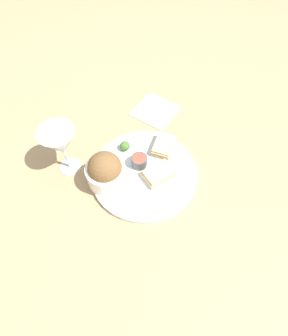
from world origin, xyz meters
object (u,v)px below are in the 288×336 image
at_px(sauce_ramekin, 139,161).
at_px(cheese_toast_far, 159,174).
at_px(wine_glass, 61,144).
at_px(salad_bowl, 106,171).
at_px(cheese_toast_near, 163,146).
at_px(napkin, 155,111).

height_order(sauce_ramekin, cheese_toast_far, sauce_ramekin).
xyz_separation_m(sauce_ramekin, wine_glass, (-0.14, 0.14, 0.08)).
bearing_deg(salad_bowl, wine_glass, 109.38).
distance_m(sauce_ramekin, cheese_toast_near, 0.09).
relative_size(cheese_toast_far, napkin, 0.61).
xyz_separation_m(salad_bowl, napkin, (0.29, 0.09, -0.06)).
bearing_deg(cheese_toast_near, salad_bowl, 168.87).
xyz_separation_m(cheese_toast_far, wine_glass, (-0.15, 0.21, 0.08)).
height_order(cheese_toast_far, wine_glass, wine_glass).
bearing_deg(wine_glass, cheese_toast_far, -54.78).
bearing_deg(wine_glass, cheese_toast_near, -34.02).
xyz_separation_m(cheese_toast_near, wine_glass, (-0.23, 0.15, 0.08)).
relative_size(salad_bowl, napkin, 0.71).
bearing_deg(napkin, salad_bowl, -162.35).
relative_size(wine_glass, napkin, 1.04).
relative_size(salad_bowl, cheese_toast_far, 1.16).
bearing_deg(salad_bowl, napkin, 17.65).
bearing_deg(cheese_toast_near, napkin, 50.93).
bearing_deg(napkin, wine_glass, 175.84).
relative_size(cheese_toast_near, napkin, 0.64).
bearing_deg(cheese_toast_near, sauce_ramekin, 173.46).
bearing_deg(sauce_ramekin, cheese_toast_near, -6.54).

